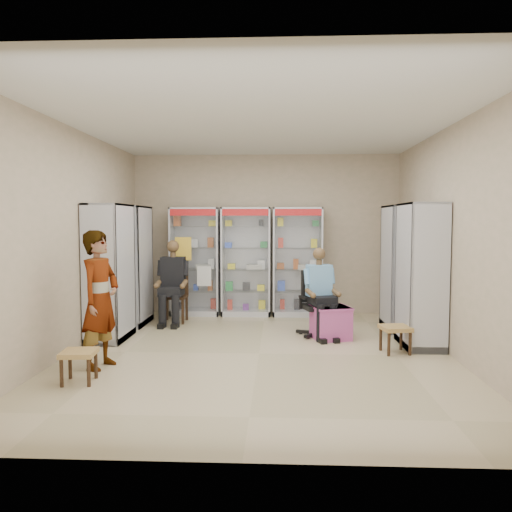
{
  "coord_description": "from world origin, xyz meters",
  "views": [
    {
      "loc": [
        0.26,
        -6.48,
        1.75
      ],
      "look_at": [
        -0.07,
        0.7,
        1.25
      ],
      "focal_mm": 35.0,
      "sensor_mm": 36.0,
      "label": 1
    }
  ],
  "objects_px": {
    "cabinet_left_near": "(110,272)",
    "office_chair": "(318,303)",
    "cabinet_back_mid": "(246,262)",
    "pink_trunk": "(331,323)",
    "cabinet_back_right": "(297,262)",
    "cabinet_right_far": "(401,268)",
    "cabinet_left_far": "(132,266)",
    "wooden_chair": "(174,295)",
    "woven_stool_a": "(395,339)",
    "cabinet_right_near": "(421,275)",
    "seated_shopkeeper": "(318,295)",
    "standing_man": "(100,299)",
    "woven_stool_b": "(79,367)",
    "cabinet_back_left": "(195,261)"
  },
  "relations": [
    {
      "from": "cabinet_left_near",
      "to": "office_chair",
      "type": "height_order",
      "value": "cabinet_left_near"
    },
    {
      "from": "cabinet_back_mid",
      "to": "pink_trunk",
      "type": "height_order",
      "value": "cabinet_back_mid"
    },
    {
      "from": "cabinet_back_right",
      "to": "cabinet_right_far",
      "type": "distance_m",
      "value": 1.98
    },
    {
      "from": "cabinet_back_right",
      "to": "cabinet_left_near",
      "type": "height_order",
      "value": "same"
    },
    {
      "from": "cabinet_left_far",
      "to": "pink_trunk",
      "type": "xyz_separation_m",
      "value": [
        3.26,
        -0.91,
        -0.76
      ]
    },
    {
      "from": "cabinet_left_far",
      "to": "wooden_chair",
      "type": "bearing_deg",
      "value": 106.39
    },
    {
      "from": "wooden_chair",
      "to": "woven_stool_a",
      "type": "relative_size",
      "value": 2.61
    },
    {
      "from": "cabinet_back_right",
      "to": "pink_trunk",
      "type": "relative_size",
      "value": 3.97
    },
    {
      "from": "cabinet_right_far",
      "to": "cabinet_right_near",
      "type": "bearing_deg",
      "value": -180.0
    },
    {
      "from": "office_chair",
      "to": "pink_trunk",
      "type": "relative_size",
      "value": 1.97
    },
    {
      "from": "cabinet_back_right",
      "to": "woven_stool_a",
      "type": "relative_size",
      "value": 5.54
    },
    {
      "from": "cabinet_left_far",
      "to": "seated_shopkeeper",
      "type": "relative_size",
      "value": 1.58
    },
    {
      "from": "cabinet_back_right",
      "to": "pink_trunk",
      "type": "height_order",
      "value": "cabinet_back_right"
    },
    {
      "from": "cabinet_right_far",
      "to": "pink_trunk",
      "type": "height_order",
      "value": "cabinet_right_far"
    },
    {
      "from": "pink_trunk",
      "to": "standing_man",
      "type": "xyz_separation_m",
      "value": [
        -2.9,
        -1.59,
        0.58
      ]
    },
    {
      "from": "cabinet_back_mid",
      "to": "wooden_chair",
      "type": "xyz_separation_m",
      "value": [
        -1.2,
        -0.73,
        -0.53
      ]
    },
    {
      "from": "woven_stool_b",
      "to": "cabinet_left_near",
      "type": "bearing_deg",
      "value": 99.46
    },
    {
      "from": "wooden_chair",
      "to": "office_chair",
      "type": "xyz_separation_m",
      "value": [
        2.41,
        -0.92,
        0.03
      ]
    },
    {
      "from": "seated_shopkeeper",
      "to": "wooden_chair",
      "type": "bearing_deg",
      "value": 141.15
    },
    {
      "from": "cabinet_left_far",
      "to": "woven_stool_b",
      "type": "bearing_deg",
      "value": 6.12
    },
    {
      "from": "cabinet_right_far",
      "to": "cabinet_left_near",
      "type": "bearing_deg",
      "value": 101.41
    },
    {
      "from": "cabinet_right_far",
      "to": "office_chair",
      "type": "distance_m",
      "value": 1.55
    },
    {
      "from": "pink_trunk",
      "to": "seated_shopkeeper",
      "type": "bearing_deg",
      "value": 139.93
    },
    {
      "from": "cabinet_right_near",
      "to": "cabinet_back_left",
      "type": "bearing_deg",
      "value": 57.72
    },
    {
      "from": "cabinet_right_far",
      "to": "woven_stool_a",
      "type": "xyz_separation_m",
      "value": [
        -0.42,
        -1.48,
        -0.82
      ]
    },
    {
      "from": "cabinet_back_left",
      "to": "woven_stool_b",
      "type": "distance_m",
      "value": 4.14
    },
    {
      "from": "cabinet_left_far",
      "to": "cabinet_left_near",
      "type": "xyz_separation_m",
      "value": [
        0.0,
        -1.1,
        0.0
      ]
    },
    {
      "from": "cabinet_back_left",
      "to": "cabinet_back_right",
      "type": "xyz_separation_m",
      "value": [
        1.9,
        0.0,
        0.0
      ]
    },
    {
      "from": "cabinet_back_mid",
      "to": "cabinet_back_right",
      "type": "xyz_separation_m",
      "value": [
        0.95,
        0.0,
        0.0
      ]
    },
    {
      "from": "cabinet_back_right",
      "to": "cabinet_left_far",
      "type": "xyz_separation_m",
      "value": [
        -2.83,
        -0.93,
        0.0
      ]
    },
    {
      "from": "cabinet_right_far",
      "to": "seated_shopkeeper",
      "type": "distance_m",
      "value": 1.53
    },
    {
      "from": "pink_trunk",
      "to": "cabinet_back_left",
      "type": "bearing_deg",
      "value": 141.69
    },
    {
      "from": "cabinet_right_near",
      "to": "office_chair",
      "type": "xyz_separation_m",
      "value": [
        -1.37,
        0.58,
        -0.5
      ]
    },
    {
      "from": "office_chair",
      "to": "cabinet_right_far",
      "type": "bearing_deg",
      "value": 3.6
    },
    {
      "from": "woven_stool_b",
      "to": "cabinet_right_far",
      "type": "bearing_deg",
      "value": 34.89
    },
    {
      "from": "cabinet_back_right",
      "to": "seated_shopkeeper",
      "type": "bearing_deg",
      "value": -81.36
    },
    {
      "from": "standing_man",
      "to": "pink_trunk",
      "type": "bearing_deg",
      "value": -46.58
    },
    {
      "from": "seated_shopkeeper",
      "to": "woven_stool_b",
      "type": "xyz_separation_m",
      "value": [
        -2.76,
        -2.31,
        -0.46
      ]
    },
    {
      "from": "wooden_chair",
      "to": "standing_man",
      "type": "xyz_separation_m",
      "value": [
        -0.32,
        -2.7,
        0.35
      ]
    },
    {
      "from": "cabinet_left_near",
      "to": "woven_stool_a",
      "type": "bearing_deg",
      "value": 81.84
    },
    {
      "from": "cabinet_left_near",
      "to": "pink_trunk",
      "type": "height_order",
      "value": "cabinet_left_near"
    },
    {
      "from": "woven_stool_b",
      "to": "cabinet_back_right",
      "type": "bearing_deg",
      "value": 58.06
    },
    {
      "from": "cabinet_left_far",
      "to": "woven_stool_a",
      "type": "distance_m",
      "value": 4.45
    },
    {
      "from": "woven_stool_a",
      "to": "seated_shopkeeper",
      "type": "bearing_deg",
      "value": 136.12
    },
    {
      "from": "cabinet_back_right",
      "to": "woven_stool_a",
      "type": "bearing_deg",
      "value": -65.17
    },
    {
      "from": "cabinet_back_mid",
      "to": "office_chair",
      "type": "bearing_deg",
      "value": -53.73
    },
    {
      "from": "cabinet_right_far",
      "to": "cabinet_right_near",
      "type": "height_order",
      "value": "same"
    },
    {
      "from": "cabinet_back_left",
      "to": "cabinet_left_far",
      "type": "relative_size",
      "value": 1.0
    },
    {
      "from": "cabinet_back_mid",
      "to": "pink_trunk",
      "type": "distance_m",
      "value": 2.43
    },
    {
      "from": "cabinet_back_mid",
      "to": "standing_man",
      "type": "xyz_separation_m",
      "value": [
        -1.52,
        -3.43,
        -0.18
      ]
    }
  ]
}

